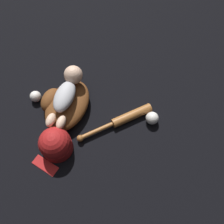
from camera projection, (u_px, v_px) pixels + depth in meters
ground_plane at (71, 108)px, 1.31m from camera, size 6.00×6.00×0.00m
baseball_glove at (65, 104)px, 1.26m from camera, size 0.41×0.36×0.11m
baby_figure at (68, 91)px, 1.19m from camera, size 0.36×0.25×0.11m
baseball_bat at (124, 119)px, 1.25m from camera, size 0.44×0.20×0.05m
baseball at (152, 118)px, 1.24m from camera, size 0.07×0.07×0.07m
baseball_spare at (36, 96)px, 1.31m from camera, size 0.07×0.07×0.07m
baseball_cap at (55, 144)px, 1.13m from camera, size 0.23×0.18×0.17m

